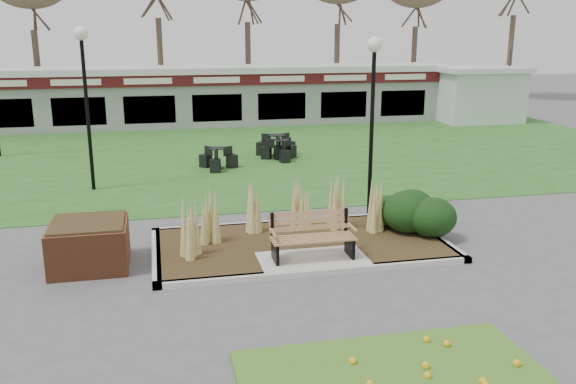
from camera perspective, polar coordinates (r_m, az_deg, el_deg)
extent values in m
plane|color=#515154|center=(12.37, 2.51, -7.02)|extent=(100.00, 100.00, 0.00)
cube|color=#265B1C|center=(23.73, -4.93, 3.61)|extent=(34.00, 16.00, 0.02)
cube|color=#302713|center=(13.43, 1.20, -4.93)|extent=(6.22, 3.22, 0.12)
cube|color=#B7B7B2|center=(11.98, 3.01, -7.47)|extent=(6.40, 0.18, 0.12)
cube|color=#B7B7B2|center=(14.92, -0.25, -2.89)|extent=(6.40, 0.18, 0.12)
cube|color=#B7B7B2|center=(13.10, -12.22, -5.80)|extent=(0.18, 3.40, 0.12)
cube|color=#B7B7B2|center=(14.45, 13.31, -3.91)|extent=(0.18, 3.40, 0.12)
cube|color=#B7B7B2|center=(12.48, 2.33, -6.50)|extent=(2.20, 1.20, 0.13)
cone|color=tan|center=(13.32, -7.17, -2.34)|extent=(0.36, 0.36, 1.15)
cone|color=tan|center=(13.82, -3.20, -1.62)|extent=(0.36, 0.36, 1.15)
cone|color=tan|center=(14.21, 1.05, -1.13)|extent=(0.36, 0.36, 1.15)
cone|color=tan|center=(14.25, 4.76, -1.13)|extent=(0.36, 0.36, 1.15)
cone|color=tan|center=(14.14, 8.34, -1.36)|extent=(0.36, 0.36, 1.15)
cone|color=tan|center=(12.53, -9.11, -3.53)|extent=(0.36, 0.36, 1.15)
ellipsoid|color=black|center=(14.25, 11.24, -1.82)|extent=(1.21, 1.10, 0.99)
ellipsoid|color=black|center=(14.08, 13.37, -2.32)|extent=(1.10, 1.00, 0.90)
ellipsoid|color=black|center=(14.83, 11.53, -1.42)|extent=(1.06, 0.96, 0.86)
ellipsoid|color=black|center=(14.61, 9.36, -1.77)|extent=(0.92, 0.84, 0.76)
cube|color=olive|center=(12.31, 2.36, -4.35)|extent=(1.70, 0.57, 0.04)
cube|color=olive|center=(12.50, 2.01, -2.68)|extent=(1.70, 0.13, 0.44)
cube|color=black|center=(12.22, -1.21, -5.58)|extent=(0.06, 0.55, 0.42)
cube|color=black|center=(12.59, 5.80, -5.03)|extent=(0.06, 0.55, 0.42)
cube|color=black|center=(12.34, -1.49, -3.06)|extent=(0.06, 0.06, 0.50)
cube|color=black|center=(12.71, 5.43, -2.59)|extent=(0.06, 0.06, 0.50)
cube|color=olive|center=(12.06, -1.39, -3.85)|extent=(0.05, 0.50, 0.04)
cube|color=olive|center=(12.46, 6.05, -3.31)|extent=(0.05, 0.50, 0.04)
cube|color=brown|center=(12.86, -18.07, -4.77)|extent=(1.50, 1.50, 0.90)
cube|color=#302713|center=(12.71, -18.24, -2.77)|extent=(1.40, 1.40, 0.06)
cube|color=gray|center=(31.40, -6.93, 8.68)|extent=(24.00, 3.00, 2.60)
cube|color=#4A0F11|center=(29.77, -6.70, 10.39)|extent=(24.00, 0.18, 0.55)
cube|color=silver|center=(31.29, -7.02, 11.32)|extent=(24.60, 3.40, 0.30)
cube|color=silver|center=(29.66, -6.67, 10.37)|extent=(22.00, 0.02, 0.28)
cube|color=black|center=(30.00, -6.64, 7.83)|extent=(22.00, 0.10, 1.30)
cube|color=silver|center=(33.59, 17.28, 8.52)|extent=(4.00, 3.00, 2.60)
cube|color=silver|center=(33.49, 17.46, 10.90)|extent=(4.40, 3.40, 0.25)
cylinder|color=#47382B|center=(39.60, -21.50, 10.90)|extent=(0.36, 0.36, 5.17)
cylinder|color=#47382B|center=(39.14, -12.64, 11.52)|extent=(0.36, 0.36, 5.17)
cylinder|color=#47382B|center=(39.59, -3.74, 11.87)|extent=(0.36, 0.36, 5.17)
cylinder|color=#47382B|center=(40.93, 4.77, 11.95)|extent=(0.36, 0.36, 5.17)
cylinder|color=#47382B|center=(43.07, 12.59, 11.79)|extent=(0.36, 0.36, 5.17)
cylinder|color=#47382B|center=(45.90, 19.55, 11.48)|extent=(0.36, 0.36, 5.17)
cylinder|color=black|center=(18.72, -18.22, 6.66)|extent=(0.11, 0.11, 4.36)
sphere|color=white|center=(18.56, -18.82, 13.87)|extent=(0.39, 0.39, 0.39)
cylinder|color=black|center=(15.44, 7.81, 5.22)|extent=(0.10, 0.10, 4.12)
sphere|color=white|center=(15.23, 8.11, 13.50)|extent=(0.37, 0.37, 0.37)
cylinder|color=black|center=(21.08, -6.58, 2.22)|extent=(0.43, 0.43, 0.03)
cylinder|color=black|center=(21.01, -6.61, 3.13)|extent=(0.05, 0.05, 0.70)
cylinder|color=black|center=(20.94, -6.64, 4.09)|extent=(0.58, 0.58, 0.02)
cube|color=black|center=(21.23, -5.26, 2.92)|extent=(0.40, 0.40, 0.44)
cube|color=black|center=(21.37, -7.72, 2.92)|extent=(0.47, 0.47, 0.44)
cube|color=black|center=(20.53, -6.82, 2.46)|extent=(0.40, 0.40, 0.44)
cylinder|color=black|center=(23.09, -1.06, 3.42)|extent=(0.47, 0.47, 0.03)
cylinder|color=black|center=(23.02, -1.06, 4.35)|extent=(0.05, 0.05, 0.78)
cylinder|color=black|center=(22.95, -1.07, 5.33)|extent=(0.65, 0.65, 0.03)
cube|color=black|center=(23.42, 0.07, 4.16)|extent=(0.49, 0.49, 0.50)
cube|color=black|center=(23.27, -2.42, 4.08)|extent=(0.51, 0.51, 0.50)
cube|color=black|center=(22.47, -0.83, 3.71)|extent=(0.38, 0.38, 0.50)
cylinder|color=black|center=(22.48, -0.71, 3.10)|extent=(0.43, 0.43, 0.03)
cylinder|color=black|center=(22.41, -0.71, 3.97)|extent=(0.05, 0.05, 0.71)
cylinder|color=black|center=(22.34, -0.71, 4.89)|extent=(0.59, 0.59, 0.02)
cube|color=black|center=(22.82, 0.23, 3.82)|extent=(0.46, 0.46, 0.45)
cube|color=black|center=(22.57, -2.04, 3.69)|extent=(0.44, 0.44, 0.45)
cube|color=black|center=(21.93, -0.31, 3.37)|extent=(0.36, 0.36, 0.45)
cylinder|color=black|center=(34.36, 19.76, 8.11)|extent=(0.06, 0.06, 2.20)
imported|color=blue|center=(34.31, 19.84, 9.03)|extent=(2.40, 2.43, 1.90)
imported|color=black|center=(37.49, -22.45, 7.65)|extent=(4.09, 2.20, 1.28)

